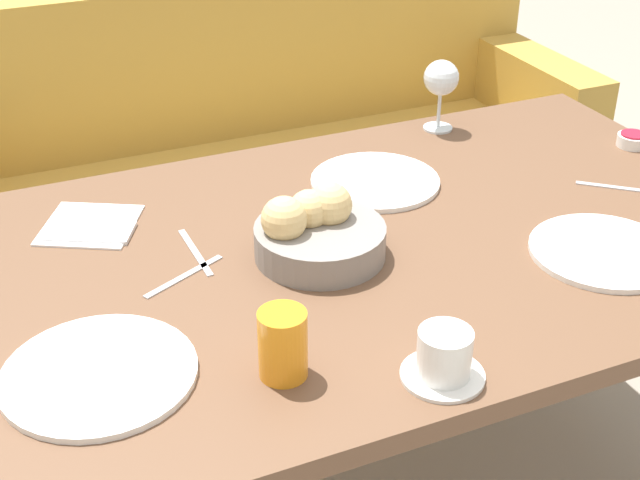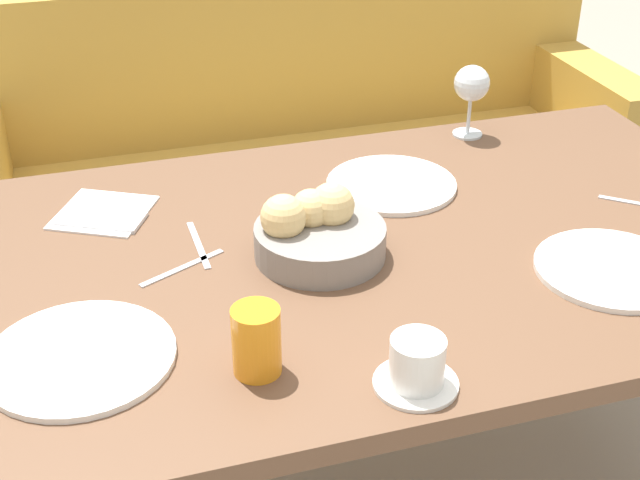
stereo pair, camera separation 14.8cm
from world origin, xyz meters
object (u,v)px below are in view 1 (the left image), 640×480
at_px(plate_near_left, 99,374).
at_px(wine_glass, 441,80).
at_px(bread_basket, 316,232).
at_px(napkin, 90,225).
at_px(spoon_coffee, 608,186).
at_px(juice_glass, 283,344).
at_px(cell_phone, 90,232).
at_px(plate_near_right, 604,252).
at_px(plate_far_center, 375,181).
at_px(coffee_cup, 444,357).
at_px(knife_silver, 195,252).
at_px(jam_bowl_berry, 633,140).
at_px(couch, 258,182).
at_px(fork_silver, 184,276).

xyz_separation_m(plate_near_left, wine_glass, (0.86, 0.56, 0.11)).
xyz_separation_m(bread_basket, napkin, (-0.33, 0.25, -0.04)).
bearing_deg(bread_basket, spoon_coffee, 0.42).
height_order(juice_glass, cell_phone, juice_glass).
height_order(plate_near_right, plate_far_center, same).
relative_size(coffee_cup, knife_silver, 0.72).
relative_size(bread_basket, cell_phone, 1.31).
bearing_deg(wine_glass, spoon_coffee, -67.31).
bearing_deg(jam_bowl_berry, knife_silver, -176.90).
xyz_separation_m(plate_near_right, coffee_cup, (-0.41, -0.17, 0.03)).
height_order(couch, coffee_cup, couch).
distance_m(spoon_coffee, napkin, 0.98).
bearing_deg(plate_far_center, fork_silver, -157.75).
xyz_separation_m(wine_glass, knife_silver, (-0.64, -0.30, -0.11)).
height_order(coffee_cup, cell_phone, coffee_cup).
bearing_deg(napkin, cell_phone, -101.17).
bearing_deg(coffee_cup, napkin, 120.14).
distance_m(bread_basket, wine_glass, 0.60).
distance_m(plate_far_center, spoon_coffee, 0.45).
distance_m(plate_near_right, wine_glass, 0.59).
bearing_deg(plate_near_right, spoon_coffee, 49.28).
relative_size(bread_basket, jam_bowl_berry, 3.41).
xyz_separation_m(juice_glass, fork_silver, (-0.06, 0.29, -0.05)).
relative_size(plate_far_center, coffee_cup, 2.14).
xyz_separation_m(fork_silver, cell_phone, (-0.11, 0.20, 0.00)).
xyz_separation_m(couch, coffee_cup, (-0.24, -1.41, 0.43)).
bearing_deg(plate_far_center, plate_near_left, -148.39).
height_order(plate_near_left, plate_far_center, same).
bearing_deg(bread_basket, napkin, 142.92).
height_order(couch, jam_bowl_berry, couch).
distance_m(plate_near_right, napkin, 0.89).
bearing_deg(bread_basket, coffee_cup, -85.58).
distance_m(plate_near_right, coffee_cup, 0.45).
relative_size(plate_near_left, spoon_coffee, 2.70).
height_order(coffee_cup, spoon_coffee, coffee_cup).
distance_m(juice_glass, coffee_cup, 0.22).
bearing_deg(napkin, juice_glass, -72.80).
height_order(plate_near_right, knife_silver, plate_near_right).
bearing_deg(coffee_cup, juice_glass, 154.52).
xyz_separation_m(wine_glass, cell_phone, (-0.79, -0.16, -0.11)).
height_order(jam_bowl_berry, napkin, jam_bowl_berry).
distance_m(fork_silver, cell_phone, 0.23).
distance_m(plate_near_right, juice_glass, 0.62).
relative_size(bread_basket, plate_near_left, 0.82).
relative_size(wine_glass, jam_bowl_berry, 2.42).
bearing_deg(bread_basket, fork_silver, 174.95).
xyz_separation_m(spoon_coffee, napkin, (-0.94, 0.24, 0.00)).
distance_m(plate_near_right, cell_phone, 0.88).
relative_size(plate_near_left, coffee_cup, 2.31).
relative_size(juice_glass, napkin, 0.47).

